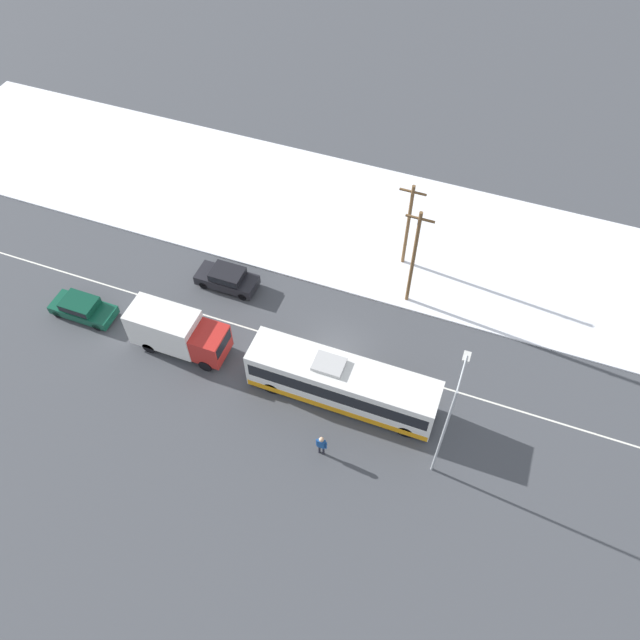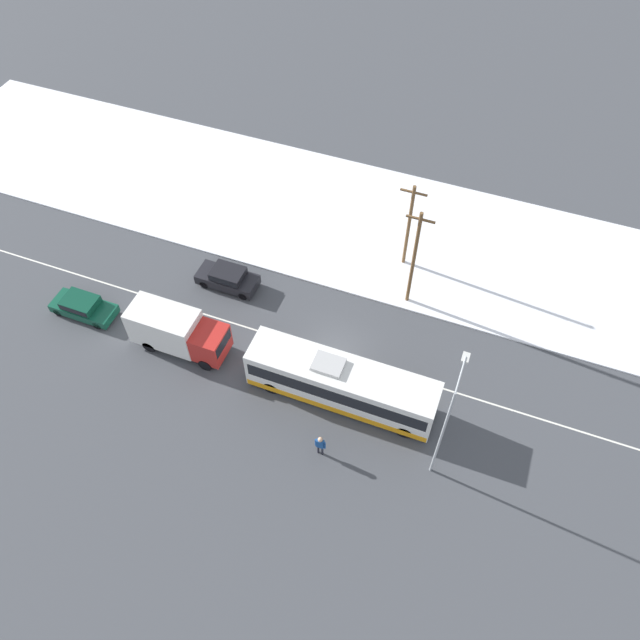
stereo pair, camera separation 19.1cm
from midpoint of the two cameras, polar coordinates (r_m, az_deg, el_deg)
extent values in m
plane|color=#424449|center=(40.31, 1.09, -3.15)|extent=(120.00, 120.00, 0.00)
cube|color=white|center=(47.89, 6.03, 8.13)|extent=(80.00, 13.75, 0.12)
cube|color=silver|center=(40.31, 1.09, -3.14)|extent=(60.00, 0.12, 0.00)
cube|color=white|center=(37.17, 1.90, -5.74)|extent=(11.47, 2.55, 2.77)
cube|color=black|center=(36.89, 1.91, -5.47)|extent=(11.01, 2.57, 1.05)
cube|color=orange|center=(38.14, 1.85, -6.65)|extent=(11.36, 2.57, 0.50)
cube|color=#B2B2B2|center=(36.06, 0.67, -4.07)|extent=(1.80, 1.40, 0.24)
cylinder|color=black|center=(37.20, 7.68, -10.01)|extent=(1.00, 0.28, 1.00)
cylinder|color=black|center=(38.33, 8.60, -7.17)|extent=(1.00, 0.28, 1.00)
cylinder|color=black|center=(38.46, -4.57, -6.17)|extent=(1.00, 0.28, 1.00)
cylinder|color=black|center=(39.56, -3.28, -3.55)|extent=(1.00, 0.28, 1.00)
cube|color=silver|center=(40.60, -14.10, -0.60)|extent=(4.41, 2.30, 2.57)
cube|color=red|center=(39.56, -10.10, -2.13)|extent=(1.90, 2.18, 2.00)
cube|color=black|center=(38.91, -8.97, -2.18)|extent=(0.06, 1.96, 0.88)
cylinder|color=black|center=(39.94, -10.54, -4.11)|extent=(0.90, 0.26, 0.90)
cylinder|color=black|center=(40.89, -9.26, -1.90)|extent=(0.90, 0.26, 0.90)
cylinder|color=black|center=(41.57, -15.46, -2.42)|extent=(0.90, 0.26, 0.90)
cylinder|color=black|center=(42.49, -14.12, -0.33)|extent=(0.90, 0.26, 0.90)
cube|color=black|center=(43.98, -8.62, 3.65)|extent=(4.28, 1.80, 0.73)
cube|color=black|center=(43.46, -8.59, 4.18)|extent=(2.23, 1.66, 0.55)
cube|color=black|center=(43.46, -8.59, 4.19)|extent=(2.05, 1.69, 0.44)
cylinder|color=black|center=(44.29, -10.69, 3.17)|extent=(0.64, 0.22, 0.64)
cylinder|color=black|center=(45.17, -9.78, 4.59)|extent=(0.64, 0.22, 0.64)
cylinder|color=black|center=(43.19, -7.20, 2.16)|extent=(0.64, 0.22, 0.64)
cylinder|color=black|center=(44.09, -6.34, 3.64)|extent=(0.64, 0.22, 0.64)
cube|color=#0F4733|center=(44.79, -20.92, 0.89)|extent=(4.39, 1.80, 0.61)
cube|color=#0D3C2B|center=(44.43, -21.25, 1.40)|extent=(2.29, 1.66, 0.56)
cube|color=black|center=(44.42, -21.25, 1.41)|extent=(2.10, 1.69, 0.45)
cylinder|color=black|center=(43.82, -19.83, -0.56)|extent=(0.64, 0.22, 0.64)
cylinder|color=black|center=(44.50, -18.76, 0.95)|extent=(0.64, 0.22, 0.64)
cylinder|color=black|center=(45.50, -22.98, 0.53)|extent=(0.64, 0.22, 0.64)
cylinder|color=black|center=(46.15, -21.91, 1.98)|extent=(0.64, 0.22, 0.64)
cylinder|color=#23232D|center=(36.44, -0.21, -11.70)|extent=(0.13, 0.13, 0.83)
cylinder|color=#23232D|center=(36.40, 0.17, -11.83)|extent=(0.13, 0.13, 0.83)
cube|color=#19478C|center=(35.74, -0.02, -11.23)|extent=(0.43, 0.24, 0.69)
sphere|color=tan|center=(35.31, -0.02, -10.88)|extent=(0.29, 0.29, 0.29)
cylinder|color=#19478C|center=(35.82, -0.44, -11.12)|extent=(0.11, 0.11, 0.65)
cylinder|color=#19478C|center=(35.73, 0.40, -11.39)|extent=(0.11, 0.11, 0.65)
cylinder|color=#9EA3A8|center=(33.20, 11.01, -10.23)|extent=(0.14, 0.14, 8.38)
cylinder|color=#9EA3A8|center=(30.37, 12.67, -4.88)|extent=(0.10, 2.26, 0.10)
cube|color=silver|center=(31.09, 13.09, -3.30)|extent=(0.36, 0.60, 0.16)
cylinder|color=brown|center=(40.47, 8.38, 5.48)|extent=(0.24, 0.24, 8.07)
cube|color=brown|center=(38.01, 9.00, 9.14)|extent=(1.80, 0.12, 0.12)
cylinder|color=brown|center=(43.30, 7.90, 8.46)|extent=(0.24, 0.24, 7.08)
cube|color=brown|center=(41.29, 8.37, 11.51)|extent=(1.80, 0.12, 0.12)
camera|label=1|loc=(0.10, -90.14, -0.18)|focal=35.00mm
camera|label=2|loc=(0.10, 89.86, 0.18)|focal=35.00mm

